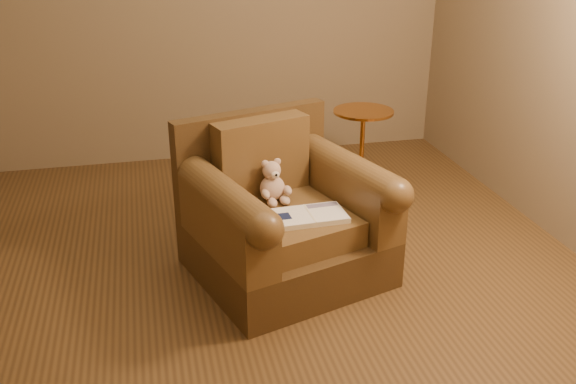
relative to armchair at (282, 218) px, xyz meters
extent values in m
plane|color=brown|center=(-0.18, 0.05, -0.34)|extent=(4.00, 4.00, 0.00)
cube|color=#7C684C|center=(-0.18, -1.95, 1.01)|extent=(4.00, 0.02, 2.70)
cube|color=#452F17|center=(0.01, -0.04, -0.20)|extent=(1.21, 1.18, 0.27)
cube|color=#452F17|center=(-0.11, 0.36, 0.24)|extent=(0.96, 0.39, 0.61)
cube|color=brown|center=(0.03, -0.09, 0.01)|extent=(0.75, 0.82, 0.15)
cube|color=brown|center=(-0.07, 0.23, 0.30)|extent=(0.59, 0.32, 0.44)
cube|color=brown|center=(-0.35, -0.20, 0.09)|extent=(0.44, 0.85, 0.31)
cube|color=brown|center=(0.40, 0.03, 0.09)|extent=(0.44, 0.85, 0.31)
cylinder|color=brown|center=(-0.35, -0.20, 0.25)|extent=(0.44, 0.85, 0.20)
cylinder|color=brown|center=(0.40, 0.03, 0.25)|extent=(0.44, 0.85, 0.20)
ellipsoid|color=tan|center=(-0.04, 0.09, 0.15)|extent=(0.15, 0.13, 0.15)
sphere|color=tan|center=(-0.04, 0.10, 0.26)|extent=(0.11, 0.11, 0.11)
ellipsoid|color=tan|center=(-0.08, 0.09, 0.30)|extent=(0.04, 0.02, 0.04)
ellipsoid|color=tan|center=(0.00, 0.11, 0.30)|extent=(0.04, 0.02, 0.04)
ellipsoid|color=beige|center=(-0.03, 0.05, 0.25)|extent=(0.05, 0.03, 0.04)
sphere|color=black|center=(-0.03, 0.03, 0.25)|extent=(0.02, 0.02, 0.02)
ellipsoid|color=tan|center=(-0.09, 0.01, 0.15)|extent=(0.05, 0.10, 0.05)
ellipsoid|color=tan|center=(0.04, 0.04, 0.15)|extent=(0.05, 0.10, 0.05)
ellipsoid|color=tan|center=(-0.06, -0.01, 0.10)|extent=(0.06, 0.10, 0.05)
ellipsoid|color=tan|center=(0.02, 0.01, 0.10)|extent=(0.06, 0.10, 0.05)
cube|color=beige|center=(0.11, -0.20, 0.09)|extent=(0.40, 0.25, 0.03)
cube|color=white|center=(0.01, -0.21, 0.11)|extent=(0.20, 0.24, 0.00)
cube|color=white|center=(0.20, -0.20, 0.11)|extent=(0.20, 0.24, 0.00)
cube|color=beige|center=(0.11, -0.20, 0.11)|extent=(0.02, 0.23, 0.00)
cube|color=#0F1638|center=(-0.03, -0.21, 0.11)|extent=(0.07, 0.09, 0.00)
cube|color=slate|center=(0.20, -0.12, 0.11)|extent=(0.18, 0.06, 0.00)
cylinder|color=#D78A3B|center=(0.85, 1.07, -0.33)|extent=(0.35, 0.35, 0.03)
cylinder|color=#D78A3B|center=(0.85, 1.07, -0.03)|extent=(0.04, 0.04, 0.57)
cylinder|color=#D78A3B|center=(0.85, 1.07, 0.27)|extent=(0.44, 0.44, 0.02)
cylinder|color=#D78A3B|center=(0.85, 1.07, 0.25)|extent=(0.04, 0.04, 0.02)
camera|label=1|loc=(-0.72, -3.22, 1.60)|focal=40.00mm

